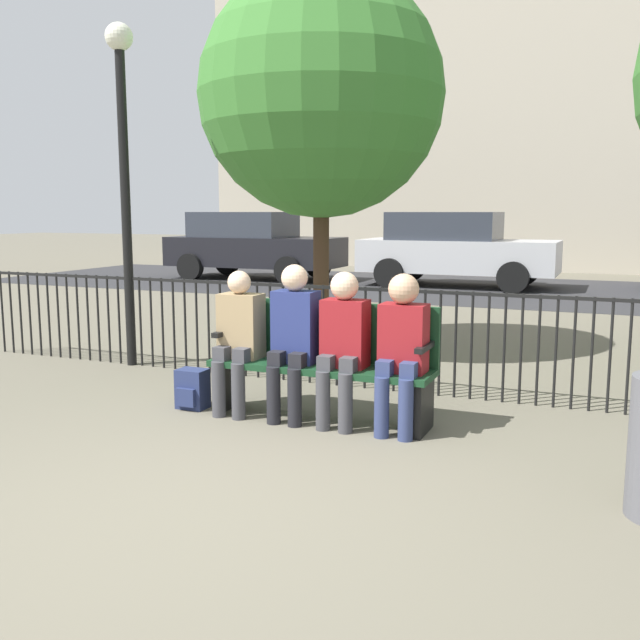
# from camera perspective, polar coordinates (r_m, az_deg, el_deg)

# --- Properties ---
(ground_plane) EXTENTS (80.00, 80.00, 0.00)m
(ground_plane) POSITION_cam_1_polar(r_m,az_deg,el_deg) (4.16, -10.18, -14.52)
(ground_plane) COLOR #605B4C
(park_bench) EXTENTS (1.79, 0.45, 0.92)m
(park_bench) POSITION_cam_1_polar(r_m,az_deg,el_deg) (5.63, 0.32, -2.95)
(park_bench) COLOR #14381E
(park_bench) RESTS_ON ground
(seated_person_0) EXTENTS (0.34, 0.39, 1.16)m
(seated_person_0) POSITION_cam_1_polar(r_m,az_deg,el_deg) (5.79, -6.57, -1.17)
(seated_person_0) COLOR #3D3D42
(seated_person_0) RESTS_ON ground
(seated_person_1) EXTENTS (0.34, 0.39, 1.23)m
(seated_person_1) POSITION_cam_1_polar(r_m,az_deg,el_deg) (5.56, -2.15, -1.11)
(seated_person_1) COLOR black
(seated_person_1) RESTS_ON ground
(seated_person_2) EXTENTS (0.34, 0.39, 1.18)m
(seated_person_2) POSITION_cam_1_polar(r_m,az_deg,el_deg) (5.40, 1.83, -1.61)
(seated_person_2) COLOR #3D3D42
(seated_person_2) RESTS_ON ground
(seated_person_3) EXTENTS (0.34, 0.39, 1.18)m
(seated_person_3) POSITION_cam_1_polar(r_m,az_deg,el_deg) (5.25, 6.54, -1.88)
(seated_person_3) COLOR navy
(seated_person_3) RESTS_ON ground
(backpack) EXTENTS (0.25, 0.22, 0.33)m
(backpack) POSITION_cam_1_polar(r_m,az_deg,el_deg) (6.06, -10.19, -5.48)
(backpack) COLOR navy
(backpack) RESTS_ON ground
(fence_railing) EXTENTS (9.01, 0.03, 0.95)m
(fence_railing) POSITION_cam_1_polar(r_m,az_deg,el_deg) (6.57, 3.66, -0.72)
(fence_railing) COLOR black
(fence_railing) RESTS_ON ground
(tree_1) EXTENTS (2.74, 2.74, 4.29)m
(tree_1) POSITION_cam_1_polar(r_m,az_deg,el_deg) (8.31, 0.09, 17.57)
(tree_1) COLOR #422D1E
(tree_1) RESTS_ON ground
(lamp_post) EXTENTS (0.28, 0.28, 3.51)m
(lamp_post) POSITION_cam_1_polar(r_m,az_deg,el_deg) (7.80, -15.47, 13.55)
(lamp_post) COLOR black
(lamp_post) RESTS_ON ground
(street_surface) EXTENTS (24.00, 6.00, 0.01)m
(street_surface) POSITION_cam_1_polar(r_m,az_deg,el_deg) (15.42, 14.98, 2.32)
(street_surface) COLOR #2B2B2D
(street_surface) RESTS_ON ground
(parked_car_0) EXTENTS (4.20, 1.94, 1.62)m
(parked_car_0) POSITION_cam_1_polar(r_m,az_deg,el_deg) (15.91, 10.70, 5.69)
(parked_car_0) COLOR #B7B7BC
(parked_car_0) RESTS_ON ground
(parked_car_2) EXTENTS (4.20, 1.94, 1.62)m
(parked_car_2) POSITION_cam_1_polar(r_m,az_deg,el_deg) (17.48, -5.48, 6.05)
(parked_car_2) COLOR black
(parked_car_2) RESTS_ON ground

